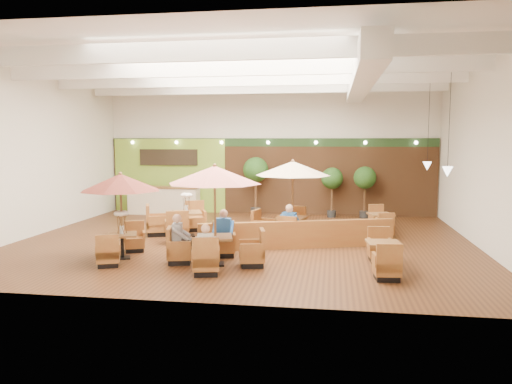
% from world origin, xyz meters
% --- Properties ---
extents(room, '(14.04, 14.00, 5.52)m').
position_xyz_m(room, '(0.25, 1.22, 3.63)').
color(room, '#381E0F').
rests_on(room, ground).
extents(service_counter, '(3.00, 0.75, 1.18)m').
position_xyz_m(service_counter, '(-4.40, 5.10, 0.58)').
color(service_counter, beige).
rests_on(service_counter, ground).
extents(booth_divider, '(5.59, 1.99, 0.81)m').
position_xyz_m(booth_divider, '(1.74, -0.80, 0.40)').
color(booth_divider, brown).
rests_on(booth_divider, ground).
extents(table_0, '(2.14, 2.41, 2.33)m').
position_xyz_m(table_0, '(-2.81, -2.77, 1.76)').
color(table_0, brown).
rests_on(table_0, ground).
extents(table_1, '(2.62, 2.62, 2.57)m').
position_xyz_m(table_1, '(-0.19, -3.06, 1.76)').
color(table_1, brown).
rests_on(table_1, ground).
extents(table_2, '(2.48, 2.61, 2.55)m').
position_xyz_m(table_2, '(1.42, 0.43, 1.84)').
color(table_2, brown).
rests_on(table_2, ground).
extents(table_3, '(2.07, 2.94, 1.60)m').
position_xyz_m(table_3, '(-2.27, 0.44, 0.46)').
color(table_3, brown).
rests_on(table_3, ground).
extents(table_4, '(0.85, 2.38, 0.88)m').
position_xyz_m(table_4, '(3.97, -2.90, 0.34)').
color(table_4, brown).
rests_on(table_4, ground).
extents(table_5, '(0.96, 2.40, 0.85)m').
position_xyz_m(table_5, '(4.35, 2.04, 0.32)').
color(table_5, brown).
rests_on(table_5, ground).
extents(topiary_0, '(1.05, 1.05, 2.45)m').
position_xyz_m(topiary_0, '(-0.46, 5.30, 1.82)').
color(topiary_0, black).
rests_on(topiary_0, ground).
extents(topiary_1, '(0.88, 0.88, 2.04)m').
position_xyz_m(topiary_1, '(2.69, 5.30, 1.52)').
color(topiary_1, black).
rests_on(topiary_1, ground).
extents(topiary_2, '(0.90, 0.90, 2.09)m').
position_xyz_m(topiary_2, '(3.99, 5.30, 1.56)').
color(topiary_2, black).
rests_on(topiary_2, ground).
extents(diner_0, '(0.40, 0.35, 0.76)m').
position_xyz_m(diner_0, '(-0.19, -4.00, 0.74)').
color(diner_0, silver).
rests_on(diner_0, ground).
extents(diner_1, '(0.42, 0.35, 0.82)m').
position_xyz_m(diner_1, '(-0.19, -2.12, 0.77)').
color(diner_1, '#265AA5').
rests_on(diner_1, ground).
extents(diner_2, '(0.37, 0.43, 0.82)m').
position_xyz_m(diner_2, '(-1.13, -3.06, 0.77)').
color(diner_2, gray).
rests_on(diner_2, ground).
extents(diner_3, '(0.43, 0.39, 0.80)m').
position_xyz_m(diner_3, '(1.48, -0.50, 0.76)').
color(diner_3, '#265AA5').
rests_on(diner_3, ground).
extents(diner_4, '(0.40, 0.35, 0.75)m').
position_xyz_m(diner_4, '(1.48, -0.50, 0.74)').
color(diner_4, silver).
rests_on(diner_4, ground).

